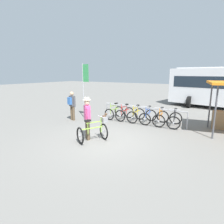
{
  "coord_description": "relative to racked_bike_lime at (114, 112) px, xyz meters",
  "views": [
    {
      "loc": [
        4.01,
        -5.93,
        2.67
      ],
      "look_at": [
        -0.17,
        0.85,
        1.0
      ],
      "focal_mm": 30.05,
      "sensor_mm": 36.0,
      "label": 1
    }
  ],
  "objects": [
    {
      "name": "pedestrian_with_backpack",
      "position": [
        -1.82,
        -1.64,
        0.57
      ],
      "size": [
        0.52,
        0.38,
        1.64
      ],
      "color": "brown",
      "rests_on": "ground"
    },
    {
      "name": "bike_rack_rail",
      "position": [
        1.86,
        -0.16,
        0.33
      ],
      "size": [
        4.61,
        0.1,
        0.88
      ],
      "color": "#99999E",
      "rests_on": "ground"
    },
    {
      "name": "person_with_featured_bike",
      "position": [
        0.92,
        -3.65,
        0.58
      ],
      "size": [
        0.44,
        0.38,
        1.72
      ],
      "color": "brown",
      "rests_on": "ground"
    },
    {
      "name": "racked_bike_red",
      "position": [
        0.7,
        0.01,
        0.0
      ],
      "size": [
        0.71,
        1.14,
        0.97
      ],
      "color": "black",
      "rests_on": "ground"
    },
    {
      "name": "ground_plane",
      "position": [
        1.59,
        -3.42,
        -0.37
      ],
      "size": [
        80.0,
        80.0,
        0.0
      ],
      "primitive_type": "plane",
      "color": "slate"
    },
    {
      "name": "racked_bike_lime",
      "position": [
        0.0,
        0.0,
        0.0
      ],
      "size": [
        0.73,
        1.14,
        0.97
      ],
      "color": "black",
      "rests_on": "ground"
    },
    {
      "name": "featured_bicycle",
      "position": [
        1.31,
        -3.66,
        0.12
      ],
      "size": [
        1.09,
        1.26,
        1.09
      ],
      "color": "black",
      "rests_on": "ground"
    },
    {
      "name": "racked_bike_blue",
      "position": [
        2.1,
        0.02,
        -0.0
      ],
      "size": [
        0.71,
        1.14,
        0.98
      ],
      "color": "black",
      "rests_on": "ground"
    },
    {
      "name": "racked_bike_yellow",
      "position": [
        1.4,
        0.01,
        0.0
      ],
      "size": [
        0.66,
        1.11,
        0.98
      ],
      "color": "black",
      "rests_on": "ground"
    },
    {
      "name": "racked_bike_orange",
      "position": [
        2.8,
        0.02,
        0.0
      ],
      "size": [
        0.76,
        1.15,
        0.97
      ],
      "color": "black",
      "rests_on": "ground"
    },
    {
      "name": "racked_bike_black",
      "position": [
        3.5,
        0.03,
        0.0
      ],
      "size": [
        0.8,
        1.19,
        0.97
      ],
      "color": "black",
      "rests_on": "ground"
    },
    {
      "name": "banner_flag",
      "position": [
        -1.57,
        -0.76,
        1.86
      ],
      "size": [
        0.45,
        0.05,
        3.2
      ],
      "color": "#B2B2B7",
      "rests_on": "ground"
    }
  ]
}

